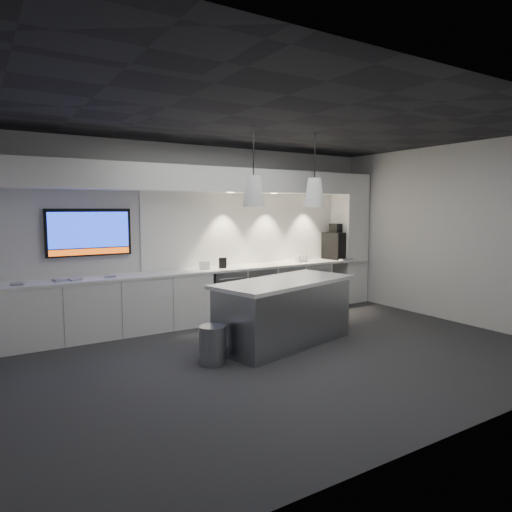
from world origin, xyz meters
TOP-DOWN VIEW (x-y plane):
  - floor at (0.00, 0.00)m, footprint 7.00×7.00m
  - ceiling at (0.00, 0.00)m, footprint 7.00×7.00m
  - wall_back at (0.00, 2.50)m, footprint 7.00×0.00m
  - wall_front at (0.00, -2.50)m, footprint 7.00×0.00m
  - wall_right at (3.50, 0.00)m, footprint 0.00×7.00m
  - back_counter at (0.00, 2.17)m, footprint 6.80×0.65m
  - left_base_cabinets at (-1.75, 2.17)m, footprint 3.30×0.63m
  - fridge_unit_a at (0.25, 2.17)m, footprint 0.60×0.61m
  - fridge_unit_b at (0.88, 2.17)m, footprint 0.60×0.61m
  - fridge_unit_c at (1.51, 2.17)m, footprint 0.60×0.61m
  - fridge_unit_d at (2.14, 2.17)m, footprint 0.60×0.61m
  - backsplash at (1.20, 2.48)m, footprint 4.60×0.03m
  - soffit at (0.00, 2.20)m, footprint 6.90×0.60m
  - column at (3.20, 2.20)m, footprint 0.55×0.55m
  - wall_tv at (-1.90, 2.45)m, footprint 1.25×0.07m
  - island at (0.30, 0.43)m, footprint 2.33×1.44m
  - bin at (-0.95, 0.21)m, footprint 0.45×0.45m
  - coffee_machine at (2.85, 2.20)m, footprint 0.45×0.61m
  - sign_black at (0.22, 2.14)m, footprint 0.14×0.02m
  - sign_white at (-0.12, 2.14)m, footprint 0.18×0.06m
  - cup_cluster at (1.91, 2.14)m, footprint 0.25×0.16m
  - tray_a at (-2.92, 2.08)m, footprint 0.20×0.20m
  - tray_b at (-2.39, 2.14)m, footprint 0.19×0.19m
  - tray_c at (-2.19, 2.09)m, footprint 0.19×0.19m
  - tray_d at (-1.68, 2.14)m, footprint 0.19×0.19m
  - pendant_left at (-0.21, 0.43)m, footprint 0.29×0.29m
  - pendant_right at (0.82, 0.43)m, footprint 0.29×0.29m

SIDE VIEW (x-z plane):
  - floor at x=0.00m, z-range 0.00..0.00m
  - bin at x=-0.95m, z-range 0.00..0.48m
  - fridge_unit_a at x=0.25m, z-range 0.00..0.85m
  - fridge_unit_b at x=0.88m, z-range 0.00..0.85m
  - fridge_unit_c at x=1.51m, z-range 0.00..0.85m
  - fridge_unit_d at x=2.14m, z-range 0.00..0.85m
  - left_base_cabinets at x=-1.75m, z-range 0.00..0.86m
  - island at x=0.30m, z-range 0.00..0.92m
  - back_counter at x=0.00m, z-range 0.86..0.90m
  - tray_a at x=-2.92m, z-range 0.90..0.92m
  - tray_b at x=-2.39m, z-range 0.90..0.92m
  - tray_c at x=-2.19m, z-range 0.90..0.92m
  - tray_d at x=-1.68m, z-range 0.90..0.92m
  - cup_cluster at x=1.91m, z-range 0.90..1.04m
  - sign_white at x=-0.12m, z-range 0.90..1.04m
  - sign_black at x=0.22m, z-range 0.90..1.08m
  - coffee_machine at x=2.85m, z-range 0.84..1.55m
  - column at x=3.20m, z-range 0.00..2.60m
  - wall_back at x=0.00m, z-range -2.00..5.00m
  - wall_front at x=0.00m, z-range -2.00..5.00m
  - wall_right at x=3.50m, z-range -2.00..5.00m
  - backsplash at x=1.20m, z-range 0.90..2.20m
  - wall_tv at x=-1.90m, z-range 1.20..1.92m
  - pendant_left at x=-0.21m, z-range 1.60..2.71m
  - pendant_right at x=0.82m, z-range 1.60..2.71m
  - soffit at x=0.00m, z-range 2.20..2.60m
  - ceiling at x=0.00m, z-range 3.00..3.00m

